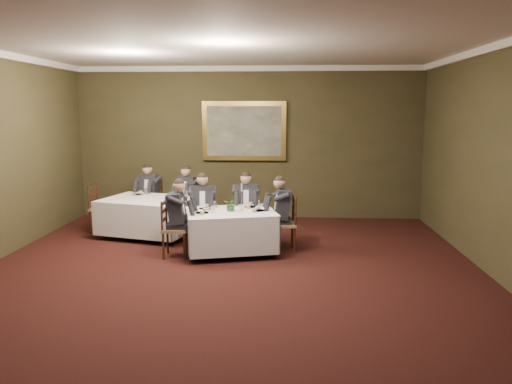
# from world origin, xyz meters

# --- Properties ---
(ground) EXTENTS (10.00, 10.00, 0.00)m
(ground) POSITION_xyz_m (0.00, 0.00, 0.00)
(ground) COLOR black
(ground) RESTS_ON ground
(ceiling) EXTENTS (8.00, 10.00, 0.10)m
(ceiling) POSITION_xyz_m (0.00, 0.00, 3.50)
(ceiling) COLOR silver
(ceiling) RESTS_ON back_wall
(back_wall) EXTENTS (8.00, 0.10, 3.50)m
(back_wall) POSITION_xyz_m (0.00, 5.00, 1.75)
(back_wall) COLOR #37341B
(back_wall) RESTS_ON ground
(front_wall) EXTENTS (8.00, 0.10, 3.50)m
(front_wall) POSITION_xyz_m (0.00, -5.00, 1.75)
(front_wall) COLOR #37341B
(front_wall) RESTS_ON ground
(crown_molding) EXTENTS (8.00, 10.00, 0.12)m
(crown_molding) POSITION_xyz_m (0.00, 0.00, 3.44)
(crown_molding) COLOR white
(crown_molding) RESTS_ON back_wall
(table_main) EXTENTS (1.79, 1.52, 0.67)m
(table_main) POSITION_xyz_m (-0.10, 1.93, 0.45)
(table_main) COLOR black
(table_main) RESTS_ON ground
(table_second) EXTENTS (2.04, 1.75, 0.67)m
(table_second) POSITION_xyz_m (-1.89, 3.08, 0.45)
(table_second) COLOR black
(table_second) RESTS_ON ground
(chair_main_backleft) EXTENTS (0.47, 0.45, 1.00)m
(chair_main_backleft) POSITION_xyz_m (-0.69, 2.59, 0.28)
(chair_main_backleft) COLOR #96734C
(chair_main_backleft) RESTS_ON ground
(diner_main_backleft) EXTENTS (0.44, 0.51, 1.35)m
(diner_main_backleft) POSITION_xyz_m (-0.69, 2.58, 0.51)
(diner_main_backleft) COLOR black
(diner_main_backleft) RESTS_ON chair_main_backleft
(chair_main_backright) EXTENTS (0.47, 0.45, 1.00)m
(chair_main_backright) POSITION_xyz_m (0.11, 2.79, 0.28)
(chair_main_backright) COLOR #96734C
(chair_main_backright) RESTS_ON ground
(diner_main_backright) EXTENTS (0.44, 0.51, 1.35)m
(diner_main_backright) POSITION_xyz_m (0.11, 2.78, 0.51)
(diner_main_backright) COLOR black
(diner_main_backright) RESTS_ON chair_main_backright
(chair_main_endleft) EXTENTS (0.44, 0.46, 1.00)m
(chair_main_endleft) POSITION_xyz_m (-1.04, 1.69, 0.28)
(chair_main_endleft) COLOR #96734C
(chair_main_endleft) RESTS_ON ground
(diner_main_endleft) EXTENTS (0.50, 0.43, 1.35)m
(diner_main_endleft) POSITION_xyz_m (-1.03, 1.69, 0.51)
(diner_main_endleft) COLOR black
(diner_main_endleft) RESTS_ON chair_main_endleft
(chair_main_endright) EXTENTS (0.46, 0.48, 1.00)m
(chair_main_endright) POSITION_xyz_m (0.84, 2.16, 0.28)
(chair_main_endright) COLOR #96734C
(chair_main_endright) RESTS_ON ground
(diner_main_endright) EXTENTS (0.52, 0.45, 1.35)m
(diner_main_endright) POSITION_xyz_m (0.83, 2.16, 0.51)
(diner_main_endright) COLOR black
(diner_main_endright) RESTS_ON chair_main_endright
(chair_sec_backleft) EXTENTS (0.55, 0.53, 1.00)m
(chair_sec_backleft) POSITION_xyz_m (-2.10, 4.07, 0.28)
(chair_sec_backleft) COLOR #96734C
(chair_sec_backleft) RESTS_ON ground
(diner_sec_backleft) EXTENTS (0.53, 0.58, 1.35)m
(diner_sec_backleft) POSITION_xyz_m (-2.11, 4.06, 0.51)
(diner_sec_backleft) COLOR black
(diner_sec_backleft) RESTS_ON chair_sec_backleft
(chair_sec_backright) EXTENTS (0.58, 0.57, 1.00)m
(chair_sec_backright) POSITION_xyz_m (-1.20, 3.82, 0.28)
(chair_sec_backright) COLOR #96734C
(chair_sec_backright) RESTS_ON ground
(diner_sec_backright) EXTENTS (0.57, 0.61, 1.35)m
(diner_sec_backright) POSITION_xyz_m (-1.20, 3.81, 0.51)
(diner_sec_backright) COLOR black
(diner_sec_backright) RESTS_ON chair_sec_backright
(chair_sec_endright) EXTENTS (0.48, 0.50, 1.00)m
(chair_sec_endright) POSITION_xyz_m (-0.82, 2.79, 0.28)
(chair_sec_endright) COLOR #96734C
(chair_sec_endright) RESTS_ON ground
(chair_sec_endleft) EXTENTS (0.46, 0.48, 1.00)m
(chair_sec_endleft) POSITION_xyz_m (-2.96, 3.37, 0.28)
(chair_sec_endleft) COLOR #96734C
(chair_sec_endleft) RESTS_ON ground
(centerpiece) EXTENTS (0.29, 0.27, 0.26)m
(centerpiece) POSITION_xyz_m (-0.09, 1.92, 0.89)
(centerpiece) COLOR #2D5926
(centerpiece) RESTS_ON table_main
(candlestick) EXTENTS (0.07, 0.07, 0.50)m
(candlestick) POSITION_xyz_m (0.09, 2.02, 0.95)
(candlestick) COLOR #C88B3D
(candlestick) RESTS_ON table_main
(place_setting_table_main) EXTENTS (0.33, 0.31, 0.14)m
(place_setting_table_main) POSITION_xyz_m (-0.53, 2.16, 0.80)
(place_setting_table_main) COLOR white
(place_setting_table_main) RESTS_ON table_main
(place_setting_table_second) EXTENTS (0.33, 0.31, 0.14)m
(place_setting_table_second) POSITION_xyz_m (-2.19, 3.58, 0.80)
(place_setting_table_second) COLOR white
(place_setting_table_second) RESTS_ON table_second
(painting) EXTENTS (1.94, 0.09, 1.36)m
(painting) POSITION_xyz_m (-0.10, 4.94, 2.03)
(painting) COLOR gold
(painting) RESTS_ON back_wall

